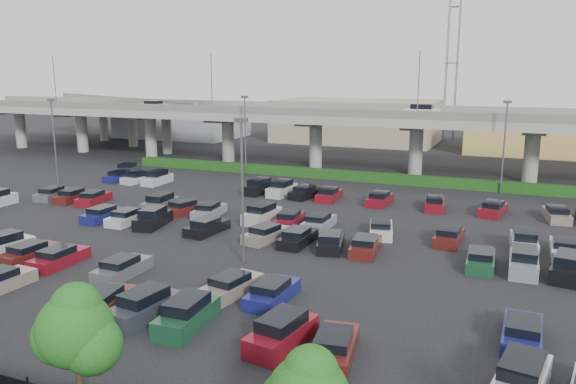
{
  "coord_description": "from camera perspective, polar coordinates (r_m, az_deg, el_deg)",
  "views": [
    {
      "loc": [
        17.66,
        -42.07,
        13.37
      ],
      "look_at": [
        -2.69,
        6.74,
        2.0
      ],
      "focal_mm": 35.0,
      "sensor_mm": 36.0,
      "label": 1
    }
  ],
  "objects": [
    {
      "name": "hedge",
      "position": [
        70.53,
        7.75,
        1.55
      ],
      "size": [
        66.0,
        1.6,
        1.1
      ],
      "primitive_type": "cube",
      "color": "#143D12",
      "rests_on": "ground"
    },
    {
      "name": "parked_cars",
      "position": [
        43.8,
        -2.74,
        -4.82
      ],
      "size": [
        63.06,
        41.65,
        1.67
      ],
      "color": "gray",
      "rests_on": "ground"
    },
    {
      "name": "on_ramp",
      "position": [
        110.24,
        -16.85,
        8.24
      ],
      "size": [
        50.93,
        30.13,
        8.8
      ],
      "color": "gray",
      "rests_on": "ground"
    },
    {
      "name": "distant_buildings",
      "position": [
        104.46,
        19.75,
        6.14
      ],
      "size": [
        138.0,
        24.0,
        9.0
      ],
      "color": "gray",
      "rests_on": "ground"
    },
    {
      "name": "tree_row",
      "position": [
        25.02,
        -23.28,
        -12.1
      ],
      "size": [
        65.07,
        3.66,
        5.94
      ],
      "color": "#332316",
      "rests_on": "ground"
    },
    {
      "name": "overpass",
      "position": [
        76.43,
        9.1,
        7.18
      ],
      "size": [
        150.0,
        13.0,
        15.8
      ],
      "color": "gray",
      "rests_on": "ground"
    },
    {
      "name": "light_poles",
      "position": [
        49.67,
        -3.64,
        3.86
      ],
      "size": [
        66.9,
        48.38,
        10.3
      ],
      "color": "#545359",
      "rests_on": "ground"
    },
    {
      "name": "ground",
      "position": [
        47.54,
        -0.13,
        -4.2
      ],
      "size": [
        280.0,
        280.0,
        0.0
      ],
      "primitive_type": "plane",
      "color": "black"
    },
    {
      "name": "comm_tower",
      "position": [
        116.89,
        16.33,
        12.76
      ],
      "size": [
        2.4,
        2.4,
        30.0
      ],
      "color": "#545359",
      "rests_on": "ground"
    }
  ]
}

